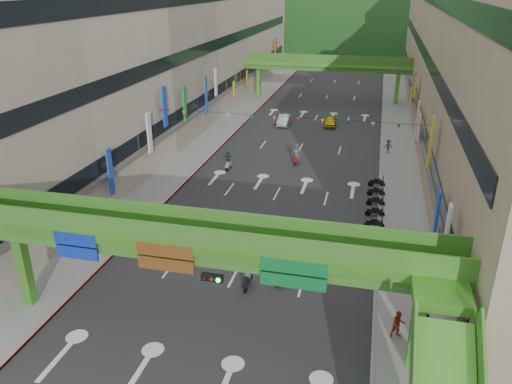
# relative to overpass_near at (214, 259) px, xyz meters

# --- Properties ---
(road_slab) EXTENTS (18.00, 140.00, 0.02)m
(road_slab) POSITION_rel_overpass_near_xyz_m (-0.93, 44.62, -5.20)
(road_slab) COLOR #28282B
(road_slab) RESTS_ON ground
(sidewalk_left) EXTENTS (4.00, 140.00, 0.15)m
(sidewalk_left) POSITION_rel_overpass_near_xyz_m (-11.93, 44.62, -5.13)
(sidewalk_left) COLOR gray
(sidewalk_left) RESTS_ON ground
(sidewalk_right) EXTENTS (4.00, 140.00, 0.15)m
(sidewalk_right) POSITION_rel_overpass_near_xyz_m (10.07, 44.62, -5.13)
(sidewalk_right) COLOR gray
(sidewalk_right) RESTS_ON ground
(curb_left) EXTENTS (0.20, 140.00, 0.18)m
(curb_left) POSITION_rel_overpass_near_xyz_m (-10.03, 44.62, -5.12)
(curb_left) COLOR #CC5959
(curb_left) RESTS_ON ground
(curb_right) EXTENTS (0.20, 140.00, 0.18)m
(curb_right) POSITION_rel_overpass_near_xyz_m (8.17, 44.62, -5.12)
(curb_right) COLOR gray
(curb_right) RESTS_ON ground
(building_row_left) EXTENTS (12.80, 95.00, 19.00)m
(building_row_left) POSITION_rel_overpass_near_xyz_m (-19.86, 44.62, 4.25)
(building_row_left) COLOR #9E937F
(building_row_left) RESTS_ON ground
(building_row_right) EXTENTS (12.80, 95.00, 19.00)m
(building_row_right) POSITION_rel_overpass_near_xyz_m (18.00, 44.62, 4.25)
(building_row_right) COLOR gray
(building_row_right) RESTS_ON ground
(overpass_near) EXTENTS (28.00, 12.27, 7.10)m
(overpass_near) POSITION_rel_overpass_near_xyz_m (0.00, 0.00, 0.00)
(overpass_near) COLOR #4C9E2D
(overpass_near) RESTS_ON ground
(overpass_far) EXTENTS (28.00, 2.20, 7.10)m
(overpass_far) POSITION_rel_overpass_near_xyz_m (-0.93, 59.62, 0.20)
(overpass_far) COLOR #4C9E2D
(overpass_far) RESTS_ON ground
(hill_left) EXTENTS (168.00, 140.00, 112.00)m
(hill_left) POSITION_rel_overpass_near_xyz_m (-15.93, 154.62, -5.21)
(hill_left) COLOR #1C4419
(hill_left) RESTS_ON ground
(hill_right) EXTENTS (208.00, 176.00, 128.00)m
(hill_right) POSITION_rel_overpass_near_xyz_m (24.07, 174.62, -5.21)
(hill_right) COLOR #1C4419
(hill_right) RESTS_ON ground
(bunting_string) EXTENTS (26.00, 0.36, 0.47)m
(bunting_string) POSITION_rel_overpass_near_xyz_m (-0.93, 24.62, 0.75)
(bunting_string) COLOR black
(bunting_string) RESTS_ON ground
(scooter_rider_near) EXTENTS (0.61, 1.60, 1.87)m
(scooter_rider_near) POSITION_rel_overpass_near_xyz_m (0.25, 5.41, -4.35)
(scooter_rider_near) COLOR black
(scooter_rider_near) RESTS_ON ground
(scooter_rider_mid) EXTENTS (0.98, 1.60, 2.17)m
(scooter_rider_mid) POSITION_rel_overpass_near_xyz_m (2.15, 6.52, -4.08)
(scooter_rider_mid) COLOR black
(scooter_rider_mid) RESTS_ON ground
(scooter_rider_left) EXTENTS (0.94, 1.60, 1.95)m
(scooter_rider_left) POSITION_rel_overpass_near_xyz_m (-7.01, 25.64, -4.24)
(scooter_rider_left) COLOR gray
(scooter_rider_left) RESTS_ON ground
(scooter_rider_far) EXTENTS (0.93, 1.60, 2.15)m
(scooter_rider_far) POSITION_rel_overpass_near_xyz_m (-0.54, 29.01, -4.11)
(scooter_rider_far) COLOR maroon
(scooter_rider_far) RESTS_ON ground
(parked_scooter_row) EXTENTS (1.60, 11.55, 1.08)m
(parked_scooter_row) POSITION_rel_overpass_near_xyz_m (7.87, 18.98, -4.68)
(parked_scooter_row) COLOR black
(parked_scooter_row) RESTS_ON ground
(car_silver) EXTENTS (1.53, 4.12, 1.34)m
(car_silver) POSITION_rel_overpass_near_xyz_m (-4.68, 43.84, -4.53)
(car_silver) COLOR #BABCC3
(car_silver) RESTS_ON ground
(car_yellow) EXTENTS (1.72, 3.81, 1.27)m
(car_yellow) POSITION_rel_overpass_near_xyz_m (1.42, 44.73, -4.57)
(car_yellow) COLOR gold
(car_yellow) RESTS_ON ground
(pedestrian_red) EXTENTS (0.94, 0.84, 1.59)m
(pedestrian_red) POSITION_rel_overpass_near_xyz_m (9.39, 2.62, -4.41)
(pedestrian_red) COLOR #A22E1B
(pedestrian_red) RESTS_ON ground
(pedestrian_dark) EXTENTS (1.04, 0.51, 1.72)m
(pedestrian_dark) POSITION_rel_overpass_near_xyz_m (10.76, 2.62, -4.35)
(pedestrian_dark) COLOR black
(pedestrian_dark) RESTS_ON ground
(pedestrian_blue) EXTENTS (0.79, 0.57, 1.55)m
(pedestrian_blue) POSITION_rel_overpass_near_xyz_m (8.87, 34.62, -4.43)
(pedestrian_blue) COLOR #2A404E
(pedestrian_blue) RESTS_ON ground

